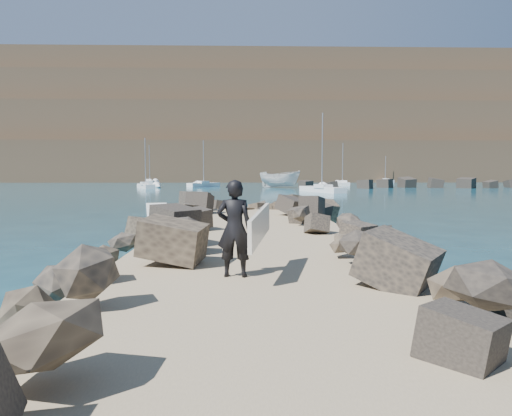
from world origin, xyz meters
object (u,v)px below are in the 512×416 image
object	(u,v)px
sailboat_b	(204,185)
surfboard_resting	(158,220)
boat_imported	(280,179)
surfer_with_board	(238,228)

from	to	relation	value
sailboat_b	surfboard_resting	bearing A→B (deg)	-86.17
boat_imported	surfer_with_board	bearing A→B (deg)	-157.39
surfboard_resting	surfer_with_board	distance (m)	5.98
surfboard_resting	sailboat_b	size ratio (longest dim) A/B	0.33
surfer_with_board	sailboat_b	world-z (taller)	sailboat_b
surfboard_resting	sailboat_b	bearing A→B (deg)	80.80
surfboard_resting	sailboat_b	distance (m)	61.67
boat_imported	surfer_with_board	size ratio (longest dim) A/B	3.20
surfboard_resting	sailboat_b	xyz separation A→B (m)	(-4.12, 61.53, -0.69)
boat_imported	sailboat_b	distance (m)	12.94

